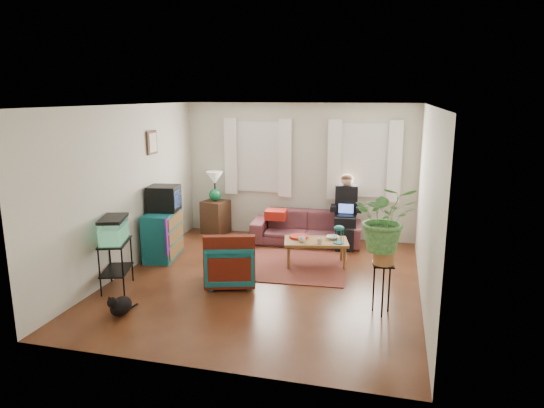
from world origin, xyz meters
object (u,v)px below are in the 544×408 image
(sofa, at_px, (306,222))
(dresser, at_px, (163,235))
(aquarium_stand, at_px, (116,265))
(coffee_table, at_px, (316,253))
(plant_stand, at_px, (382,289))
(side_table, at_px, (216,217))
(armchair, at_px, (230,260))

(sofa, distance_m, dresser, 2.66)
(aquarium_stand, xyz_separation_m, coffee_table, (2.62, 1.68, -0.14))
(coffee_table, height_order, plant_stand, plant_stand)
(side_table, distance_m, coffee_table, 2.67)
(armchair, height_order, plant_stand, armchair)
(side_table, relative_size, dresser, 0.74)
(armchair, bearing_deg, dresser, -45.92)
(armchair, relative_size, plant_stand, 1.09)
(coffee_table, bearing_deg, sofa, 95.40)
(armchair, xyz_separation_m, plant_stand, (2.20, -0.48, -0.03))
(sofa, relative_size, plant_stand, 3.03)
(sofa, bearing_deg, coffee_table, -76.66)
(dresser, bearing_deg, aquarium_stand, -99.04)
(coffee_table, distance_m, plant_stand, 1.93)
(dresser, distance_m, coffee_table, 2.63)
(side_table, height_order, dresser, dresser)
(side_table, bearing_deg, aquarium_stand, -96.48)
(plant_stand, bearing_deg, coffee_table, 124.96)
(dresser, height_order, armchair, dresser)
(armchair, xyz_separation_m, coffee_table, (1.10, 1.09, -0.15))
(side_table, bearing_deg, dresser, -101.71)
(sofa, height_order, coffee_table, sofa)
(aquarium_stand, xyz_separation_m, plant_stand, (3.73, 0.11, -0.02))
(side_table, height_order, coffee_table, side_table)
(dresser, xyz_separation_m, coffee_table, (2.61, 0.24, -0.19))
(side_table, relative_size, coffee_table, 0.65)
(dresser, relative_size, armchair, 1.24)
(sofa, height_order, aquarium_stand, sofa)
(side_table, bearing_deg, armchair, -64.72)
(sofa, distance_m, coffee_table, 1.26)
(sofa, height_order, plant_stand, sofa)
(armchair, bearing_deg, side_table, -81.34)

